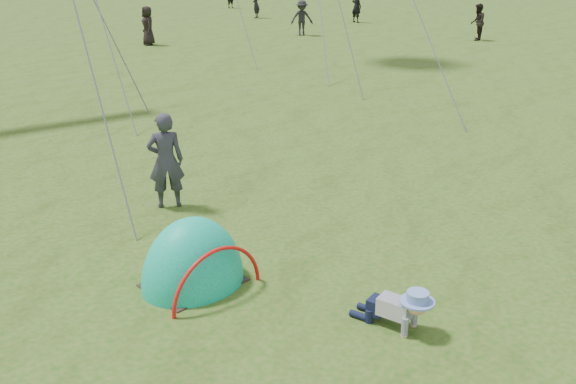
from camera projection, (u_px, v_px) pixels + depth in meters
ground at (339, 347)px, 7.65m from camera, size 140.00×140.00×0.00m
crawling_toddler at (400, 307)px, 7.91m from camera, size 0.79×0.92×0.59m
popup_tent at (194, 283)px, 9.06m from camera, size 1.73×1.51×1.97m
standing_adult at (166, 161)px, 11.34m from camera, size 0.74×0.61×1.74m
crowd_person_0 at (356, 6)px, 36.77m from camera, size 0.52×0.71×1.79m
crowd_person_4 at (148, 26)px, 28.94m from camera, size 0.65×0.90×1.72m
crowd_person_7 at (477, 22)px, 30.31m from camera, size 1.04×1.00×1.69m
crowd_person_9 at (302, 18)px, 31.87m from camera, size 1.26×1.07×1.70m
crowd_person_12 at (256, 4)px, 38.85m from camera, size 0.71×0.70×1.65m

